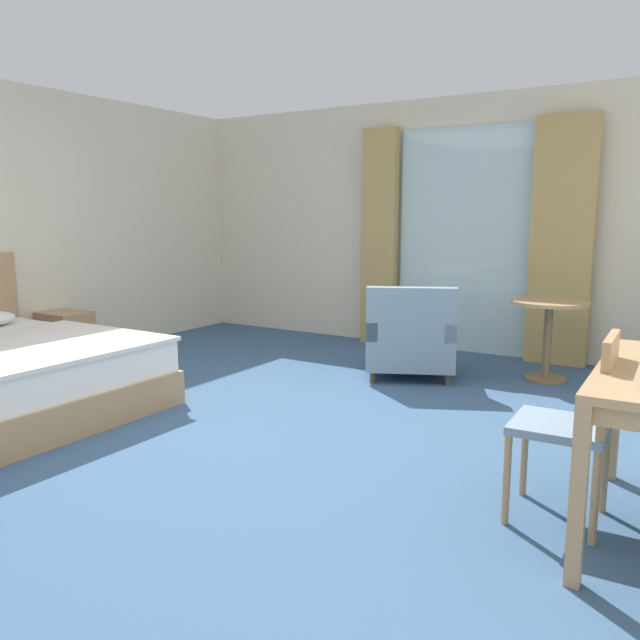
{
  "coord_description": "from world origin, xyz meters",
  "views": [
    {
      "loc": [
        2.66,
        -3.15,
        1.43
      ],
      "look_at": [
        0.57,
        0.2,
        0.77
      ],
      "focal_mm": 35.88,
      "sensor_mm": 36.0,
      "label": 1
    }
  ],
  "objects_px": {
    "desk_chair": "(578,417)",
    "round_cafe_table": "(549,322)",
    "armchair_by_window": "(410,341)",
    "nightstand": "(66,337)"
  },
  "relations": [
    {
      "from": "desk_chair",
      "to": "round_cafe_table",
      "type": "height_order",
      "value": "desk_chair"
    },
    {
      "from": "armchair_by_window",
      "to": "desk_chair",
      "type": "bearing_deg",
      "value": -49.65
    },
    {
      "from": "nightstand",
      "to": "armchair_by_window",
      "type": "relative_size",
      "value": 0.5
    },
    {
      "from": "nightstand",
      "to": "round_cafe_table",
      "type": "relative_size",
      "value": 0.71
    },
    {
      "from": "round_cafe_table",
      "to": "desk_chair",
      "type": "bearing_deg",
      "value": -74.72
    },
    {
      "from": "nightstand",
      "to": "armchair_by_window",
      "type": "xyz_separation_m",
      "value": [
        3.06,
        1.25,
        0.08
      ]
    },
    {
      "from": "desk_chair",
      "to": "armchair_by_window",
      "type": "bearing_deg",
      "value": 130.35
    },
    {
      "from": "armchair_by_window",
      "to": "round_cafe_table",
      "type": "relative_size",
      "value": 1.41
    },
    {
      "from": "desk_chair",
      "to": "armchair_by_window",
      "type": "distance_m",
      "value": 2.73
    },
    {
      "from": "nightstand",
      "to": "round_cafe_table",
      "type": "height_order",
      "value": "round_cafe_table"
    }
  ]
}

